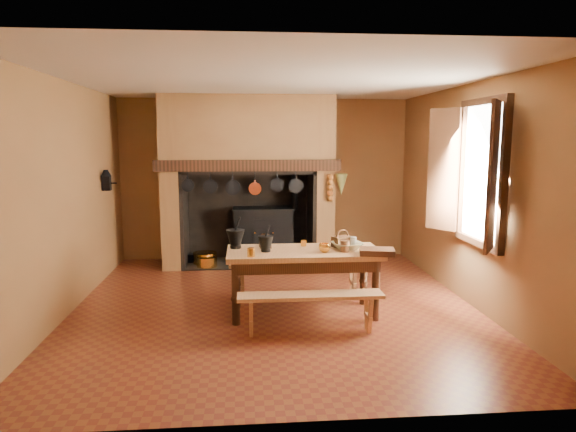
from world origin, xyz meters
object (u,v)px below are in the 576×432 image
object	(u,v)px
wicker_basket	(342,241)
coffee_grinder	(265,241)
mixing_bowl	(347,246)
bench_front	(310,304)
work_table	(304,260)
iron_range	(264,233)

from	to	relation	value
wicker_basket	coffee_grinder	bearing A→B (deg)	154.03
coffee_grinder	mixing_bowl	bearing A→B (deg)	-17.18
bench_front	wicker_basket	distance (m)	1.06
coffee_grinder	wicker_basket	xyz separation A→B (m)	(0.94, -0.04, -0.01)
bench_front	mixing_bowl	world-z (taller)	mixing_bowl
work_table	wicker_basket	size ratio (longest dim) A/B	6.60
coffee_grinder	bench_front	bearing A→B (deg)	-67.78
coffee_grinder	work_table	bearing A→B (deg)	-28.20
work_table	mixing_bowl	size ratio (longest dim) A/B	5.14
work_table	wicker_basket	world-z (taller)	wicker_basket
iron_range	coffee_grinder	bearing A→B (deg)	-91.78
bench_front	wicker_basket	bearing A→B (deg)	57.65
coffee_grinder	mixing_bowl	xyz separation A→B (m)	(0.98, -0.18, -0.03)
iron_range	mixing_bowl	world-z (taller)	iron_range
work_table	wicker_basket	xyz separation A→B (m)	(0.49, 0.14, 0.20)
work_table	bench_front	bearing A→B (deg)	-90.00
mixing_bowl	bench_front	bearing A→B (deg)	-129.57
bench_front	work_table	bearing A→B (deg)	90.00
coffee_grinder	wicker_basket	bearing A→B (deg)	-8.92
work_table	coffee_grinder	world-z (taller)	coffee_grinder
wicker_basket	iron_range	bearing A→B (deg)	84.37
iron_range	work_table	world-z (taller)	iron_range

